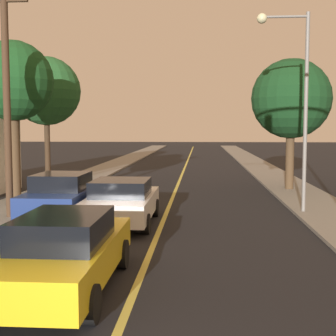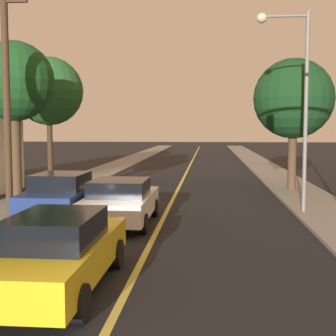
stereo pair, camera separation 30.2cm
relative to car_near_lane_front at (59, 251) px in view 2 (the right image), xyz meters
name	(u,v)px [view 2 (the right image)]	position (x,y,z in m)	size (l,w,h in m)	color
road_surface	(191,164)	(1.30, 31.51, -0.77)	(9.28, 80.00, 0.01)	black
sidewalk_left	(123,163)	(-4.59, 31.51, -0.72)	(2.50, 80.00, 0.12)	gray
sidewalk_right	(260,164)	(7.19, 31.51, -0.72)	(2.50, 80.00, 0.12)	gray
car_near_lane_front	(59,251)	(0.00, 0.00, 0.00)	(1.85, 4.82, 1.53)	gold
car_near_lane_second	(120,201)	(0.00, 6.29, -0.02)	(2.12, 4.52, 1.48)	white
car_outer_lane_second	(62,197)	(-2.04, 6.63, 0.04)	(1.95, 4.44, 1.63)	navy
streetlamp_right	(294,85)	(5.86, 8.50, 3.89)	(1.85, 0.36, 7.08)	slate
utility_pole_left	(7,97)	(-3.94, 6.75, 3.40)	(1.60, 0.24, 7.80)	#422D1E
tree_left_near	(49,92)	(-5.45, 15.30, 4.24)	(3.54, 3.54, 6.69)	#3D2B1C
tree_left_far	(14,82)	(-4.76, 9.35, 4.13)	(3.12, 3.12, 6.41)	#4C3823
tree_right_near	(293,99)	(6.95, 14.81, 3.76)	(3.89, 3.89, 6.38)	#4C3823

